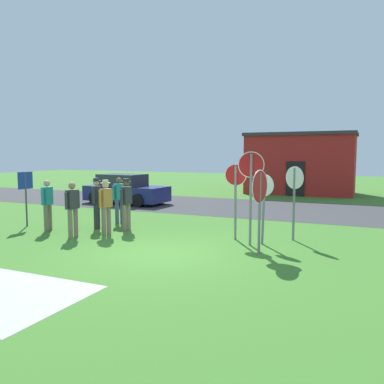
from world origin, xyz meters
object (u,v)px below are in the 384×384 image
Objects in this scene: stop_sign_leaning_left at (251,182)px; person_holding_notes at (119,198)px; person_in_blue at (126,201)px; person_on_left at (97,200)px; stop_sign_far_back at (236,189)px; person_with_sunhat at (47,202)px; parked_car_on_street at (125,190)px; stop_sign_tallest at (294,191)px; stop_sign_nearest at (264,198)px; stop_sign_low_front at (260,196)px; person_in_dark_shirt at (105,203)px; person_near_signs at (73,206)px; info_panel_leftmost at (26,189)px.

stop_sign_leaning_left reaches higher than person_holding_notes.
person_on_left is at bearing -171.02° from person_in_blue.
stop_sign_far_back reaches higher than person_with_sunhat.
person_holding_notes is (3.07, -4.98, 0.26)m from parked_car_on_street.
stop_sign_tallest reaches higher than stop_sign_nearest.
person_with_sunhat is (1.72, -7.13, 0.26)m from parked_car_on_street.
stop_sign_low_front is 5.06m from person_in_dark_shirt.
person_with_sunhat is (-6.10, -1.26, -0.56)m from stop_sign_far_back.
stop_sign_far_back is 4.98m from person_near_signs.
stop_sign_nearest is at bearing -129.83° from stop_sign_tallest.
person_near_signs and person_with_sunhat have the same top height.
stop_sign_leaning_left is at bearing 5.89° from person_with_sunhat.
stop_sign_leaning_left reaches higher than stop_sign_low_front.
stop_sign_nearest is 4.93m from person_in_dark_shirt.
stop_sign_low_front is at bearing -2.49° from info_panel_leftmost.
person_near_signs is 0.97× the size of person_in_blue.
stop_sign_nearest is 0.76× the size of stop_sign_leaning_left.
parked_car_on_street is 10.63m from stop_sign_nearest.
stop_sign_nearest is at bearing 9.21° from person_in_dark_shirt.
stop_sign_tallest is 1.30× the size of person_holding_notes.
person_in_dark_shirt is (-5.03, 0.33, -0.47)m from stop_sign_low_front.
stop_sign_leaning_left is 1.51× the size of person_on_left.
parked_car_on_street is 2.59× the size of person_near_signs.
info_panel_leftmost reaches higher than person_in_blue.
stop_sign_far_back is at bearing 129.23° from stop_sign_low_front.
stop_sign_nearest is 0.88× the size of stop_sign_far_back.
stop_sign_tallest is 1.26× the size of person_in_dark_shirt.
person_near_signs and person_holding_notes have the same top height.
person_in_blue is (-4.66, 0.08, -0.34)m from stop_sign_nearest.
stop_sign_far_back is 1.30× the size of person_in_dark_shirt.
parked_car_on_street is 1.94× the size of stop_sign_far_back.
stop_sign_far_back is 3.80m from person_in_blue.
person_in_blue is (-4.83, 1.20, -0.50)m from stop_sign_low_front.
info_panel_leftmost is (-8.29, -0.75, 0.01)m from stop_sign_nearest.
person_holding_notes is (-5.63, 1.08, -0.37)m from stop_sign_nearest.
stop_sign_nearest is 1.14× the size of person_in_dark_shirt.
stop_sign_nearest is 0.93m from stop_sign_far_back.
stop_sign_low_front is (1.06, -1.30, -0.03)m from stop_sign_far_back.
person_in_blue is (4.05, -5.98, 0.30)m from parked_car_on_street.
stop_sign_tallest is at bearing 20.61° from person_near_signs.
parked_car_on_street is 7.23m from person_in_blue.
person_holding_notes is at bearing 177.79° from stop_sign_tallest.
person_in_blue and person_in_dark_shirt have the same top height.
person_near_signs is at bearing -119.18° from person_in_blue.
stop_sign_tallest is 2.02m from stop_sign_low_front.
person_holding_notes reaches higher than parked_car_on_street.
person_with_sunhat is (-7.69, -1.91, -0.52)m from stop_sign_tallest.
info_panel_leftmost is (-8.02, -0.37, -0.45)m from stop_sign_leaning_left.
info_panel_leftmost is (-7.40, -0.94, -0.18)m from stop_sign_far_back.
stop_sign_nearest is at bearing 8.69° from person_with_sunhat.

